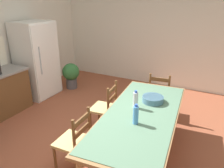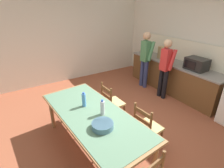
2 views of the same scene
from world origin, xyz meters
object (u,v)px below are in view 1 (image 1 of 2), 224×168
at_px(bottle_near_centre, 136,115).
at_px(bottle_off_centre, 136,100).
at_px(serving_bowl, 153,99).
at_px(potted_plant, 71,74).
at_px(dining_table, 141,118).
at_px(refrigerator, 37,60).
at_px(chair_side_far_right, 105,108).
at_px(chair_side_far_left, 74,141).
at_px(chair_head_end, 159,95).

distance_m(bottle_near_centre, bottle_off_centre, 0.42).
xyz_separation_m(serving_bowl, potted_plant, (1.36, 2.59, -0.44)).
bearing_deg(dining_table, refrigerator, 70.11).
distance_m(bottle_off_centre, chair_side_far_right, 0.89).
relative_size(bottle_near_centre, chair_side_far_left, 0.30).
height_order(refrigerator, bottle_near_centre, refrigerator).
xyz_separation_m(refrigerator, serving_bowl, (-0.68, -3.02, -0.06)).
bearing_deg(chair_side_far_left, potted_plant, -143.89).
height_order(chair_side_far_left, chair_head_end, same).
bearing_deg(bottle_off_centre, dining_table, -128.55).
bearing_deg(dining_table, potted_plant, 55.36).
height_order(chair_side_far_right, potted_plant, chair_side_far_right).
bearing_deg(serving_bowl, dining_table, 174.88).
distance_m(refrigerator, dining_table, 3.18).
relative_size(dining_table, chair_head_end, 2.60).
height_order(dining_table, chair_side_far_left, chair_side_far_left).
bearing_deg(chair_head_end, potted_plant, -15.68).
distance_m(chair_side_far_right, potted_plant, 2.19).
height_order(refrigerator, potted_plant, refrigerator).
relative_size(chair_side_far_right, potted_plant, 1.36).
bearing_deg(refrigerator, chair_side_far_right, -106.33).
height_order(refrigerator, serving_bowl, refrigerator).
bearing_deg(chair_side_far_left, bottle_near_centre, 109.85).
height_order(dining_table, serving_bowl, serving_bowl).
relative_size(dining_table, chair_side_far_right, 2.60).
xyz_separation_m(bottle_near_centre, bottle_off_centre, (0.39, 0.15, 0.00)).
distance_m(chair_side_far_left, chair_side_far_right, 1.03).
xyz_separation_m(dining_table, chair_side_far_left, (-0.58, 0.72, -0.26)).
bearing_deg(chair_side_far_right, chair_head_end, 139.56).
distance_m(bottle_near_centre, chair_side_far_left, 0.93).
distance_m(bottle_near_centre, serving_bowl, 0.69).
height_order(bottle_off_centre, serving_bowl, bottle_off_centre).
xyz_separation_m(refrigerator, bottle_off_centre, (-0.98, -2.86, 0.02)).
distance_m(bottle_near_centre, chair_side_far_right, 1.20).
bearing_deg(dining_table, chair_head_end, 5.00).
distance_m(serving_bowl, chair_side_far_left, 1.30).
distance_m(serving_bowl, potted_plant, 2.96).
height_order(refrigerator, chair_side_far_right, refrigerator).
distance_m(bottle_off_centre, serving_bowl, 0.35).
xyz_separation_m(serving_bowl, chair_side_far_right, (0.04, 0.85, -0.38)).
bearing_deg(chair_head_end, chair_side_far_left, 65.66).
relative_size(refrigerator, chair_side_far_left, 1.93).
distance_m(refrigerator, chair_side_far_right, 2.31).
bearing_deg(chair_head_end, serving_bowl, 91.16).
relative_size(bottle_near_centre, chair_side_far_right, 0.30).
bearing_deg(chair_head_end, chair_side_far_right, 47.24).
distance_m(dining_table, serving_bowl, 0.42).
height_order(bottle_near_centre, chair_side_far_right, bottle_near_centre).
height_order(chair_side_far_right, chair_head_end, same).
bearing_deg(potted_plant, refrigerator, 148.01).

